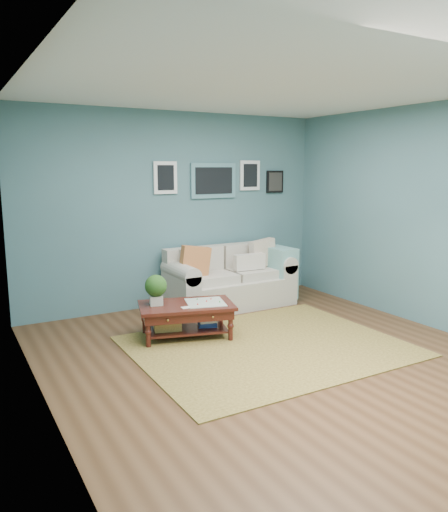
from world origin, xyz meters
TOP-DOWN VIEW (x-y plane):
  - room_shell at (0.02, 0.06)m, footprint 5.00×5.02m
  - area_rug at (0.11, 0.37)m, footprint 2.84×2.27m
  - loveseat at (0.66, 2.02)m, footprint 1.81×0.82m
  - coffee_table at (-0.58, 1.11)m, footprint 1.20×0.89m

SIDE VIEW (x-z plane):
  - area_rug at x=0.11m, z-range 0.00..0.01m
  - coffee_table at x=-0.58m, z-range -0.04..0.70m
  - loveseat at x=0.66m, z-range -0.09..0.84m
  - room_shell at x=0.02m, z-range 0.01..2.71m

